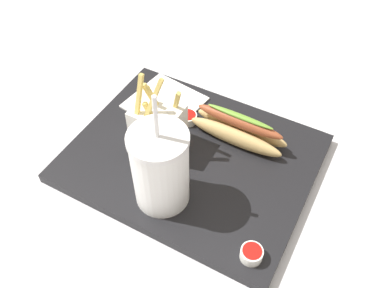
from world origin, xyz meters
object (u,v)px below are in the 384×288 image
object	(u,v)px
ketchup_cup_1	(252,253)
napkin_stack	(165,102)
soda_cup	(162,169)
ketchup_cup_2	(188,117)
hot_dog_1	(238,130)
fries_basket	(158,126)

from	to	relation	value
ketchup_cup_1	napkin_stack	bearing A→B (deg)	-38.28
soda_cup	napkin_stack	distance (m)	0.24
ketchup_cup_2	napkin_stack	world-z (taller)	ketchup_cup_2
ketchup_cup_1	hot_dog_1	bearing A→B (deg)	-60.69
hot_dog_1	ketchup_cup_1	bearing A→B (deg)	119.31
hot_dog_1	napkin_stack	size ratio (longest dim) A/B	1.39
soda_cup	ketchup_cup_1	size ratio (longest dim) A/B	6.58
ketchup_cup_2	napkin_stack	xyz separation A→B (m)	(0.07, -0.02, -0.01)
soda_cup	ketchup_cup_2	world-z (taller)	soda_cup
fries_basket	ketchup_cup_1	world-z (taller)	fries_basket
fries_basket	soda_cup	bearing A→B (deg)	125.07
fries_basket	ketchup_cup_2	distance (m)	0.09
ketchup_cup_1	napkin_stack	distance (m)	0.38
ketchup_cup_2	fries_basket	bearing A→B (deg)	77.58
fries_basket	ketchup_cup_1	size ratio (longest dim) A/B	4.85
ketchup_cup_1	ketchup_cup_2	distance (m)	0.31
ketchup_cup_1	napkin_stack	world-z (taller)	ketchup_cup_1
soda_cup	fries_basket	xyz separation A→B (m)	(0.07, -0.10, -0.03)
fries_basket	ketchup_cup_1	xyz separation A→B (m)	(-0.24, 0.13, -0.04)
ketchup_cup_2	napkin_stack	bearing A→B (deg)	-18.34
hot_dog_1	ketchup_cup_2	world-z (taller)	hot_dog_1
fries_basket	hot_dog_1	world-z (taller)	fries_basket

